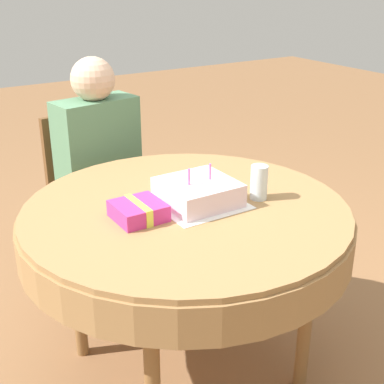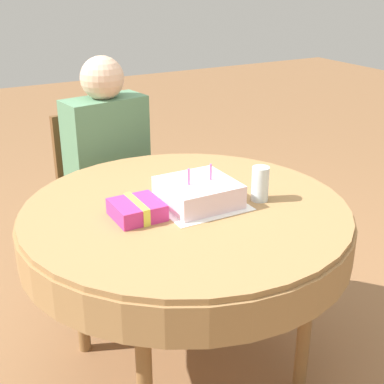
{
  "view_description": "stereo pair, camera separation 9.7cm",
  "coord_description": "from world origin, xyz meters",
  "px_view_note": "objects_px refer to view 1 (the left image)",
  "views": [
    {
      "loc": [
        -0.9,
        -1.47,
        1.51
      ],
      "look_at": [
        0.03,
        -0.0,
        0.78
      ],
      "focal_mm": 50.0,
      "sensor_mm": 36.0,
      "label": 1
    },
    {
      "loc": [
        -0.82,
        -1.52,
        1.51
      ],
      "look_at": [
        0.03,
        -0.0,
        0.78
      ],
      "focal_mm": 50.0,
      "sensor_mm": 36.0,
      "label": 2
    }
  ],
  "objects_px": {
    "person": "(100,156)",
    "birthday_cake": "(199,192)",
    "gift_box": "(139,211)",
    "drinking_glass": "(259,182)",
    "chair": "(94,193)"
  },
  "relations": [
    {
      "from": "birthday_cake",
      "to": "drinking_glass",
      "type": "relative_size",
      "value": 1.95
    },
    {
      "from": "drinking_glass",
      "to": "gift_box",
      "type": "bearing_deg",
      "value": 169.76
    },
    {
      "from": "person",
      "to": "gift_box",
      "type": "relative_size",
      "value": 6.86
    },
    {
      "from": "birthday_cake",
      "to": "gift_box",
      "type": "bearing_deg",
      "value": 179.79
    },
    {
      "from": "person",
      "to": "birthday_cake",
      "type": "xyz_separation_m",
      "value": [
        0.04,
        -0.8,
        0.09
      ]
    },
    {
      "from": "gift_box",
      "to": "chair",
      "type": "bearing_deg",
      "value": 78.06
    },
    {
      "from": "drinking_glass",
      "to": "gift_box",
      "type": "height_order",
      "value": "drinking_glass"
    },
    {
      "from": "chair",
      "to": "person",
      "type": "height_order",
      "value": "person"
    },
    {
      "from": "chair",
      "to": "birthday_cake",
      "type": "height_order",
      "value": "birthday_cake"
    },
    {
      "from": "birthday_cake",
      "to": "gift_box",
      "type": "distance_m",
      "value": 0.24
    },
    {
      "from": "chair",
      "to": "drinking_glass",
      "type": "relative_size",
      "value": 6.7
    },
    {
      "from": "birthday_cake",
      "to": "chair",
      "type": "bearing_deg",
      "value": 93.2
    },
    {
      "from": "person",
      "to": "birthday_cake",
      "type": "relative_size",
      "value": 4.6
    },
    {
      "from": "person",
      "to": "drinking_glass",
      "type": "height_order",
      "value": "person"
    },
    {
      "from": "person",
      "to": "chair",
      "type": "bearing_deg",
      "value": 90.0
    }
  ]
}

